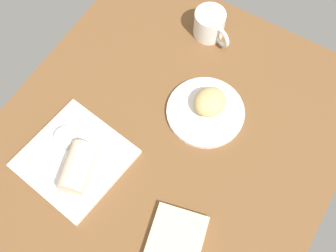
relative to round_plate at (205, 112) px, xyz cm
name	(u,v)px	position (x,y,z in cm)	size (l,w,h in cm)	color
dining_table	(159,153)	(-16.44, 5.17, -2.70)	(110.00, 90.00, 4.00)	brown
round_plate	(205,112)	(0.00, 0.00, 0.00)	(21.95, 21.95, 1.40)	white
scone_pastry	(210,102)	(1.46, -0.19, 3.74)	(9.40, 8.48, 6.07)	tan
square_plate	(75,159)	(-30.33, 22.96, 0.10)	(25.25, 25.25, 1.60)	white
sauce_cup	(66,138)	(-27.24, 27.73, 2.39)	(5.71, 5.71, 2.79)	silver
breakfast_wrap	(78,168)	(-32.80, 19.15, 4.43)	(7.07, 7.07, 12.39)	beige
book_stack	(174,245)	(-35.77, -11.16, 0.36)	(20.14, 16.93, 2.12)	beige
coffee_mug	(210,25)	(24.65, 12.40, 3.82)	(9.33, 13.45, 8.83)	white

